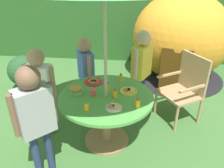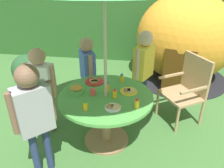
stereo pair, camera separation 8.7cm
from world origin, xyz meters
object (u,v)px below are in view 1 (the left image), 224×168
object	(u,v)px
garden_table	(106,107)
plate_center_back	(114,107)
snack_bowl	(76,90)
wooden_chair	(186,85)
cup_near	(93,92)
plate_front_edge	(129,91)
child_in_grey_shirt	(35,111)
juice_bottle_far_left	(121,78)
child_in_blue_shirt	(86,66)
juice_bottle_far_right	(86,106)
juice_bottle_near_left	(138,103)
juice_bottle_near_right	(115,94)
dome_tent	(180,38)
plate_mid_right	(94,82)
juice_bottle_center_front	(107,87)
potted_plant	(24,72)
child_in_yellow_shirt	(142,62)
child_in_white_shirt	(40,83)

from	to	relation	value
garden_table	plate_center_back	bearing A→B (deg)	-63.97
garden_table	snack_bowl	xyz separation A→B (m)	(-0.37, 0.02, 0.20)
wooden_chair	cup_near	distance (m)	1.43
plate_front_edge	cup_near	xyz separation A→B (m)	(-0.43, -0.13, 0.03)
child_in_grey_shirt	juice_bottle_far_left	xyz separation A→B (m)	(0.77, 0.98, -0.09)
wooden_chair	child_in_blue_shirt	distance (m)	1.49
plate_center_back	juice_bottle_far_right	xyz separation A→B (m)	(-0.30, -0.07, 0.04)
plate_front_edge	child_in_blue_shirt	bearing A→B (deg)	139.25
juice_bottle_near_left	juice_bottle_near_right	bearing A→B (deg)	145.90
dome_tent	plate_front_edge	xyz separation A→B (m)	(-0.92, -1.98, -0.13)
wooden_chair	plate_front_edge	bearing A→B (deg)	-87.86
snack_bowl	plate_mid_right	size ratio (longest dim) A/B	0.69
juice_bottle_far_left	juice_bottle_far_right	xyz separation A→B (m)	(-0.32, -0.71, -0.00)
juice_bottle_near_left	cup_near	bearing A→B (deg)	159.08
juice_bottle_far_left	child_in_blue_shirt	bearing A→B (deg)	150.15
juice_bottle_center_front	plate_mid_right	bearing A→B (deg)	133.45
child_in_blue_shirt	potted_plant	bearing A→B (deg)	-140.37
wooden_chair	snack_bowl	size ratio (longest dim) A/B	5.67
snack_bowl	garden_table	bearing A→B (deg)	-3.72
plate_mid_right	juice_bottle_center_front	bearing A→B (deg)	-46.55
child_in_yellow_shirt	juice_bottle_near_right	size ratio (longest dim) A/B	12.12
child_in_yellow_shirt	juice_bottle_far_left	distance (m)	0.53
child_in_grey_shirt	snack_bowl	distance (m)	0.68
plate_mid_right	cup_near	world-z (taller)	cup_near
child_in_grey_shirt	plate_center_back	world-z (taller)	child_in_grey_shirt
dome_tent	juice_bottle_far_right	world-z (taller)	dome_tent
potted_plant	cup_near	size ratio (longest dim) A/B	9.41
snack_bowl	plate_center_back	xyz separation A→B (m)	(0.50, -0.28, -0.03)
juice_bottle_near_left	plate_center_back	bearing A→B (deg)	-169.79
wooden_chair	child_in_yellow_shirt	xyz separation A→B (m)	(-0.65, 0.15, 0.29)
garden_table	plate_mid_right	bearing A→B (deg)	122.99
plate_center_back	juice_bottle_near_right	size ratio (longest dim) A/B	1.76
potted_plant	juice_bottle_near_left	distance (m)	2.49
plate_center_back	snack_bowl	bearing A→B (deg)	150.59
wooden_chair	plate_center_back	size ratio (longest dim) A/B	5.27
child_in_white_shirt	snack_bowl	bearing A→B (deg)	-1.73
child_in_yellow_shirt	child_in_blue_shirt	size ratio (longest dim) A/B	1.08
plate_center_back	cup_near	size ratio (longest dim) A/B	2.57
child_in_yellow_shirt	child_in_blue_shirt	bearing A→B (deg)	-53.50
potted_plant	plate_front_edge	xyz separation A→B (m)	(1.93, -1.05, 0.32)
snack_bowl	plate_front_edge	xyz separation A→B (m)	(0.64, 0.10, -0.03)
juice_bottle_near_left	juice_bottle_center_front	distance (m)	0.48
wooden_chair	child_in_yellow_shirt	world-z (taller)	child_in_yellow_shirt
plate_center_back	juice_bottle_far_right	world-z (taller)	juice_bottle_far_right
juice_bottle_far_left	juice_bottle_center_front	distance (m)	0.32
child_in_blue_shirt	child_in_grey_shirt	bearing A→B (deg)	-39.35
child_in_blue_shirt	snack_bowl	size ratio (longest dim) A/B	6.85
child_in_grey_shirt	garden_table	bearing A→B (deg)	-0.00
child_in_yellow_shirt	snack_bowl	xyz separation A→B (m)	(-0.80, -0.80, -0.08)
juice_bottle_near_left	potted_plant	bearing A→B (deg)	145.78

